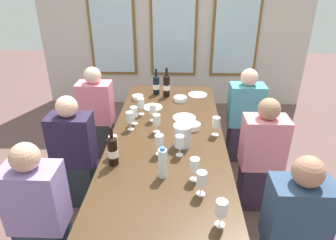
# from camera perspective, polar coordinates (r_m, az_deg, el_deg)

# --- Properties ---
(ground_plane) EXTENTS (12.00, 12.00, 0.00)m
(ground_plane) POSITION_cam_1_polar(r_m,az_deg,el_deg) (3.14, -0.14, -14.62)
(ground_plane) COLOR brown
(back_wall_with_windows) EXTENTS (4.20, 0.10, 2.90)m
(back_wall_with_windows) POSITION_cam_1_polar(r_m,az_deg,el_deg) (4.86, 1.10, 19.27)
(back_wall_with_windows) COLOR beige
(back_wall_with_windows) RESTS_ON ground
(dining_table) EXTENTS (1.00, 2.54, 0.74)m
(dining_table) POSITION_cam_1_polar(r_m,az_deg,el_deg) (2.74, -0.16, -3.93)
(dining_table) COLOR #3D2715
(dining_table) RESTS_ON ground
(white_plate_0) EXTENTS (0.23, 0.23, 0.01)m
(white_plate_0) POSITION_cam_1_polar(r_m,az_deg,el_deg) (3.01, 3.06, 0.42)
(white_plate_0) COLOR white
(white_plate_0) RESTS_ON dining_table
(white_plate_1) EXTENTS (0.21, 0.21, 0.01)m
(white_plate_1) POSITION_cam_1_polar(r_m,az_deg,el_deg) (3.24, -2.89, 2.40)
(white_plate_1) COLOR white
(white_plate_1) RESTS_ON dining_table
(white_plate_2) EXTENTS (0.22, 0.22, 0.01)m
(white_plate_2) POSITION_cam_1_polar(r_m,az_deg,el_deg) (3.58, 5.60, 4.74)
(white_plate_2) COLOR white
(white_plate_2) RESTS_ON dining_table
(metal_pitcher) EXTENTS (0.16, 0.16, 0.19)m
(metal_pitcher) POSITION_cam_1_polar(r_m,az_deg,el_deg) (2.51, 2.74, -2.91)
(metal_pitcher) COLOR silver
(metal_pitcher) RESTS_ON dining_table
(wine_bottle_0) EXTENTS (0.08, 0.08, 0.31)m
(wine_bottle_0) POSITION_cam_1_polar(r_m,az_deg,el_deg) (2.30, -10.33, -5.62)
(wine_bottle_0) COLOR black
(wine_bottle_0) RESTS_ON dining_table
(wine_bottle_1) EXTENTS (0.08, 0.08, 0.33)m
(wine_bottle_1) POSITION_cam_1_polar(r_m,az_deg,el_deg) (3.49, -0.28, 6.52)
(wine_bottle_1) COLOR black
(wine_bottle_1) RESTS_ON dining_table
(wine_bottle_2) EXTENTS (0.08, 0.08, 0.30)m
(wine_bottle_2) POSITION_cam_1_polar(r_m,az_deg,el_deg) (3.57, -2.22, 6.65)
(wine_bottle_2) COLOR black
(wine_bottle_2) RESTS_ON dining_table
(tasting_bowl_0) EXTENTS (0.14, 0.14, 0.05)m
(tasting_bowl_0) POSITION_cam_1_polar(r_m,az_deg,el_deg) (2.81, 4.70, -1.17)
(tasting_bowl_0) COLOR white
(tasting_bowl_0) RESTS_ON dining_table
(tasting_bowl_1) EXTENTS (0.15, 0.15, 0.05)m
(tasting_bowl_1) POSITION_cam_1_polar(r_m,az_deg,el_deg) (3.40, 2.31, 3.98)
(tasting_bowl_1) COLOR white
(tasting_bowl_1) RESTS_ON dining_table
(tasting_bowl_2) EXTENTS (0.12, 0.12, 0.05)m
(tasting_bowl_2) POSITION_cam_1_polar(r_m,az_deg,el_deg) (3.45, -5.69, 4.23)
(tasting_bowl_2) COLOR white
(tasting_bowl_2) RESTS_ON dining_table
(water_bottle) EXTENTS (0.06, 0.06, 0.24)m
(water_bottle) POSITION_cam_1_polar(r_m,az_deg,el_deg) (2.14, -1.03, -8.07)
(water_bottle) COLOR white
(water_bottle) RESTS_ON dining_table
(wine_glass_0) EXTENTS (0.07, 0.07, 0.17)m
(wine_glass_0) POSITION_cam_1_polar(r_m,az_deg,el_deg) (2.77, -7.19, 0.47)
(wine_glass_0) COLOR white
(wine_glass_0) RESTS_ON dining_table
(wine_glass_1) EXTENTS (0.07, 0.07, 0.17)m
(wine_glass_1) POSITION_cam_1_polar(r_m,az_deg,el_deg) (2.38, -1.66, -4.07)
(wine_glass_1) COLOR white
(wine_glass_1) RESTS_ON dining_table
(wine_glass_2) EXTENTS (0.07, 0.07, 0.17)m
(wine_glass_2) POSITION_cam_1_polar(r_m,az_deg,el_deg) (2.40, -10.24, -4.10)
(wine_glass_2) COLOR white
(wine_glass_2) RESTS_ON dining_table
(wine_glass_3) EXTENTS (0.07, 0.07, 0.17)m
(wine_glass_3) POSITION_cam_1_polar(r_m,az_deg,el_deg) (2.69, 9.01, -0.60)
(wine_glass_3) COLOR white
(wine_glass_3) RESTS_ON dining_table
(wine_glass_4) EXTENTS (0.07, 0.07, 0.17)m
(wine_glass_4) POSITION_cam_1_polar(r_m,az_deg,el_deg) (1.99, 6.31, -11.05)
(wine_glass_4) COLOR white
(wine_glass_4) RESTS_ON dining_table
(wine_glass_5) EXTENTS (0.07, 0.07, 0.17)m
(wine_glass_5) POSITION_cam_1_polar(r_m,az_deg,el_deg) (2.86, -6.41, 1.46)
(wine_glass_5) COLOR white
(wine_glass_5) RESTS_ON dining_table
(wine_glass_6) EXTENTS (0.07, 0.07, 0.17)m
(wine_glass_6) POSITION_cam_1_polar(r_m,az_deg,el_deg) (2.37, 2.21, -4.22)
(wine_glass_6) COLOR white
(wine_glass_6) RESTS_ON dining_table
(wine_glass_7) EXTENTS (0.07, 0.07, 0.17)m
(wine_glass_7) POSITION_cam_1_polar(r_m,az_deg,el_deg) (2.91, -2.86, 1.94)
(wine_glass_7) COLOR white
(wine_glass_7) RESTS_ON dining_table
(wine_glass_8) EXTENTS (0.07, 0.07, 0.17)m
(wine_glass_8) POSITION_cam_1_polar(r_m,az_deg,el_deg) (2.70, -2.17, -0.09)
(wine_glass_8) COLOR white
(wine_glass_8) RESTS_ON dining_table
(wine_glass_9) EXTENTS (0.07, 0.07, 0.17)m
(wine_glass_9) POSITION_cam_1_polar(r_m,az_deg,el_deg) (2.11, 5.02, -8.56)
(wine_glass_9) COLOR white
(wine_glass_9) RESTS_ON dining_table
(wine_glass_10) EXTENTS (0.07, 0.07, 0.17)m
(wine_glass_10) POSITION_cam_1_polar(r_m,az_deg,el_deg) (3.05, -5.10, 3.07)
(wine_glass_10) COLOR white
(wine_glass_10) RESTS_ON dining_table
(wine_glass_11) EXTENTS (0.07, 0.07, 0.17)m
(wine_glass_11) POSITION_cam_1_polar(r_m,az_deg,el_deg) (1.80, 9.98, -16.17)
(wine_glass_11) COLOR white
(wine_glass_11) RESTS_ON dining_table
(seated_person_0) EXTENTS (0.38, 0.24, 1.11)m
(seated_person_0) POSITION_cam_1_polar(r_m,az_deg,el_deg) (2.39, -22.97, -16.28)
(seated_person_0) COLOR #242F3E
(seated_person_0) RESTS_ON ground
(seated_person_1) EXTENTS (0.38, 0.24, 1.11)m
(seated_person_1) POSITION_cam_1_polar(r_m,az_deg,el_deg) (2.26, 22.38, -19.04)
(seated_person_1) COLOR #2A3730
(seated_person_1) RESTS_ON ground
(seated_person_2) EXTENTS (0.38, 0.24, 1.11)m
(seated_person_2) POSITION_cam_1_polar(r_m,az_deg,el_deg) (2.95, -17.15, -6.31)
(seated_person_2) COLOR #242C2E
(seated_person_2) RESTS_ON ground
(seated_person_3) EXTENTS (0.38, 0.24, 1.11)m
(seated_person_3) POSITION_cam_1_polar(r_m,az_deg,el_deg) (2.90, 17.09, -6.85)
(seated_person_3) COLOR #312234
(seated_person_3) RESTS_ON ground
(seated_person_4) EXTENTS (0.38, 0.24, 1.11)m
(seated_person_4) POSITION_cam_1_polar(r_m,az_deg,el_deg) (3.65, -13.17, 0.83)
(seated_person_4) COLOR #2E2F36
(seated_person_4) RESTS_ON ground
(seated_person_5) EXTENTS (0.38, 0.24, 1.11)m
(seated_person_5) POSITION_cam_1_polar(r_m,az_deg,el_deg) (3.60, 14.12, 0.37)
(seated_person_5) COLOR #2A2634
(seated_person_5) RESTS_ON ground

